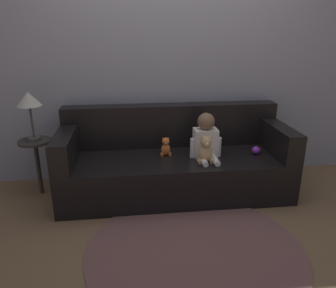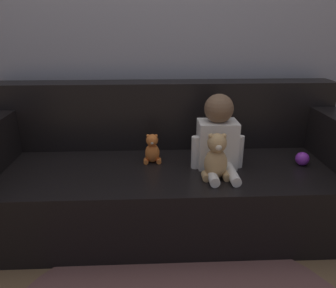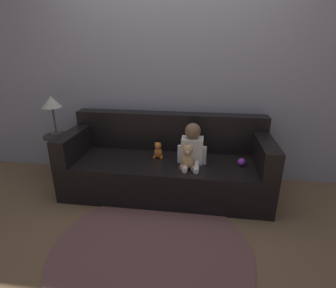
% 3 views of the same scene
% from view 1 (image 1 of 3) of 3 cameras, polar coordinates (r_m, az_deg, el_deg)
% --- Properties ---
extents(ground_plane, '(12.00, 12.00, 0.00)m').
position_cam_1_polar(ground_plane, '(3.27, 1.21, -8.36)').
color(ground_plane, brown).
extents(wall_back, '(8.00, 0.05, 2.60)m').
position_cam_1_polar(wall_back, '(3.38, 0.17, 15.62)').
color(wall_back, '#93939E').
rests_on(wall_back, ground_plane).
extents(couch, '(2.15, 0.80, 0.81)m').
position_cam_1_polar(couch, '(3.20, 1.10, -3.23)').
color(couch, black).
rests_on(couch, ground_plane).
extents(person_baby, '(0.29, 0.35, 0.42)m').
position_cam_1_polar(person_baby, '(3.05, 6.59, 0.98)').
color(person_baby, white).
rests_on(person_baby, couch).
extents(teddy_bear_brown, '(0.15, 0.12, 0.25)m').
position_cam_1_polar(teddy_bear_brown, '(2.93, 6.56, -1.10)').
color(teddy_bear_brown, tan).
rests_on(teddy_bear_brown, couch).
extents(plush_toy_side, '(0.10, 0.08, 0.18)m').
position_cam_1_polar(plush_toy_side, '(3.10, -0.40, -0.53)').
color(plush_toy_side, orange).
rests_on(plush_toy_side, couch).
extents(toy_ball, '(0.08, 0.08, 0.08)m').
position_cam_1_polar(toy_ball, '(3.25, 15.09, -1.07)').
color(toy_ball, purple).
rests_on(toy_ball, couch).
extents(floor_rug, '(1.59, 1.59, 0.01)m').
position_cam_1_polar(floor_rug, '(2.52, 4.72, -17.86)').
color(floor_rug, brown).
rests_on(floor_rug, ground_plane).
extents(side_table, '(0.30, 0.30, 1.00)m').
position_cam_1_polar(side_table, '(3.23, -22.72, 4.33)').
color(side_table, '#332D28').
rests_on(side_table, ground_plane).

